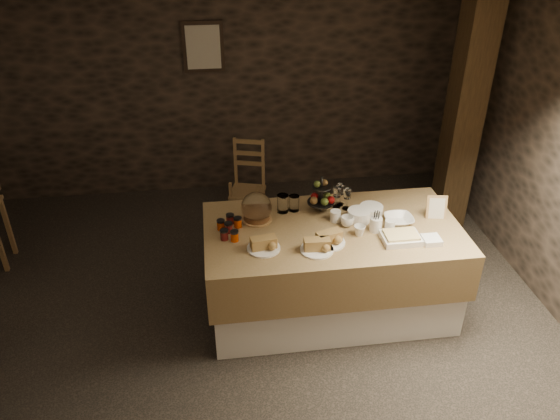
{
  "coord_description": "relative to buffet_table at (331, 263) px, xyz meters",
  "views": [
    {
      "loc": [
        -0.13,
        -3.61,
        3.27
      ],
      "look_at": [
        0.39,
        0.2,
        0.97
      ],
      "focal_mm": 35.0,
      "sensor_mm": 36.0,
      "label": 1
    }
  ],
  "objects": [
    {
      "name": "chair",
      "position": [
        -0.57,
        1.89,
        -0.12
      ],
      "size": [
        0.46,
        0.45,
        0.63
      ],
      "rotation": [
        0.0,
        0.0,
        -0.28
      ],
      "color": "olive",
      "rests_on": "ground_plane"
    },
    {
      "name": "framed_picture",
      "position": [
        -0.96,
        2.39,
        1.27
      ],
      "size": [
        0.45,
        0.04,
        0.55
      ],
      "color": "black",
      "rests_on": "room_shell"
    },
    {
      "name": "square_dish",
      "position": [
        0.72,
        -0.32,
        0.38
      ],
      "size": [
        0.14,
        0.14,
        0.04
      ],
      "primitive_type": "cube",
      "color": "white",
      "rests_on": "buffet_table"
    },
    {
      "name": "cake_dome",
      "position": [
        -0.61,
        0.21,
        0.46
      ],
      "size": [
        0.26,
        0.26,
        0.26
      ],
      "color": "olive",
      "rests_on": "buffet_table"
    },
    {
      "name": "ground_plane",
      "position": [
        -0.81,
        -0.08,
        -0.48
      ],
      "size": [
        5.5,
        5.0,
        0.01
      ],
      "primitive_type": "cube",
      "color": "black",
      "rests_on": "ground"
    },
    {
      "name": "room_shell",
      "position": [
        -0.81,
        -0.08,
        1.08
      ],
      "size": [
        5.52,
        5.02,
        2.6
      ],
      "color": "black",
      "rests_on": "ground"
    },
    {
      "name": "tart_dish",
      "position": [
        0.49,
        -0.26,
        0.39
      ],
      "size": [
        0.3,
        0.22,
        0.07
      ],
      "color": "white",
      "rests_on": "buffet_table"
    },
    {
      "name": "fruit_stand",
      "position": [
        -0.04,
        0.28,
        0.49
      ],
      "size": [
        0.23,
        0.23,
        0.33
      ],
      "rotation": [
        0.0,
        0.0,
        -0.09
      ],
      "color": "black",
      "rests_on": "buffet_table"
    },
    {
      "name": "bread_platter_left",
      "position": [
        -0.6,
        -0.23,
        0.4
      ],
      "size": [
        0.26,
        0.26,
        0.11
      ],
      "color": "white",
      "rests_on": "buffet_table"
    },
    {
      "name": "jam_jars",
      "position": [
        -0.85,
        0.05,
        0.39
      ],
      "size": [
        0.2,
        0.32,
        0.07
      ],
      "color": "maroon",
      "rests_on": "buffet_table"
    },
    {
      "name": "mug_d",
      "position": [
        0.45,
        -0.09,
        0.4
      ],
      "size": [
        0.08,
        0.08,
        0.09
      ],
      "primitive_type": "cylinder",
      "color": "white",
      "rests_on": "buffet_table"
    },
    {
      "name": "bread_platter_center",
      "position": [
        -0.2,
        -0.3,
        0.4
      ],
      "size": [
        0.26,
        0.26,
        0.11
      ],
      "color": "white",
      "rests_on": "buffet_table"
    },
    {
      "name": "bread_platter_right",
      "position": [
        -0.08,
        -0.21,
        0.4
      ],
      "size": [
        0.26,
        0.26,
        0.11
      ],
      "color": "white",
      "rests_on": "buffet_table"
    },
    {
      "name": "plate_stack_b",
      "position": [
        0.37,
        0.16,
        0.4
      ],
      "size": [
        0.2,
        0.2,
        0.08
      ],
      "primitive_type": "cylinder",
      "color": "white",
      "rests_on": "buffet_table"
    },
    {
      "name": "plate_stack_a",
      "position": [
        0.24,
        0.08,
        0.41
      ],
      "size": [
        0.19,
        0.19,
        0.1
      ],
      "primitive_type": "cylinder",
      "color": "white",
      "rests_on": "buffet_table"
    },
    {
      "name": "timber_column",
      "position": [
        1.61,
        1.25,
        0.82
      ],
      "size": [
        0.3,
        0.3,
        2.6
      ],
      "primitive_type": "cube",
      "color": "black",
      "rests_on": "ground_plane"
    },
    {
      "name": "buffet_table",
      "position": [
        0.0,
        0.0,
        0.0
      ],
      "size": [
        2.12,
        1.13,
        0.84
      ],
      "color": "white",
      "rests_on": "ground_plane"
    },
    {
      "name": "cup_b",
      "position": [
        0.18,
        -0.14,
        0.4
      ],
      "size": [
        0.11,
        0.11,
        0.09
      ],
      "primitive_type": "imported",
      "rotation": [
        0.0,
        0.0,
        0.25
      ],
      "color": "white",
      "rests_on": "buffet_table"
    },
    {
      "name": "menu_frame",
      "position": [
        0.9,
        0.04,
        0.45
      ],
      "size": [
        0.18,
        0.1,
        0.22
      ],
      "primitive_type": "cube",
      "rotation": [
        -0.24,
        0.0,
        -0.19
      ],
      "color": "olive",
      "rests_on": "buffet_table"
    },
    {
      "name": "cup_a",
      "position": [
        0.12,
        0.02,
        0.4
      ],
      "size": [
        0.13,
        0.13,
        0.09
      ],
      "primitive_type": "imported",
      "rotation": [
        0.0,
        0.0,
        0.19
      ],
      "color": "white",
      "rests_on": "buffet_table"
    },
    {
      "name": "storage_jar_b",
      "position": [
        -0.28,
        0.32,
        0.43
      ],
      "size": [
        0.09,
        0.09,
        0.14
      ],
      "primitive_type": "cylinder",
      "color": "white",
      "rests_on": "buffet_table"
    },
    {
      "name": "cutlery_holder",
      "position": [
        0.33,
        -0.09,
        0.42
      ],
      "size": [
        0.1,
        0.1,
        0.12
      ],
      "primitive_type": "cylinder",
      "color": "white",
      "rests_on": "buffet_table"
    },
    {
      "name": "mug_c",
      "position": [
        0.04,
        0.1,
        0.4
      ],
      "size": [
        0.09,
        0.09,
        0.09
      ],
      "primitive_type": "cylinder",
      "color": "white",
      "rests_on": "buffet_table"
    },
    {
      "name": "storage_jar_a",
      "position": [
        -0.38,
        0.31,
        0.44
      ],
      "size": [
        0.1,
        0.1,
        0.16
      ],
      "primitive_type": "cylinder",
      "color": "white",
      "rests_on": "buffet_table"
    },
    {
      "name": "bowl",
      "position": [
        0.56,
        0.0,
        0.39
      ],
      "size": [
        0.24,
        0.24,
        0.06
      ],
      "primitive_type": "imported",
      "rotation": [
        0.0,
        0.0,
        0.01
      ],
      "color": "white",
      "rests_on": "buffet_table"
    }
  ]
}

